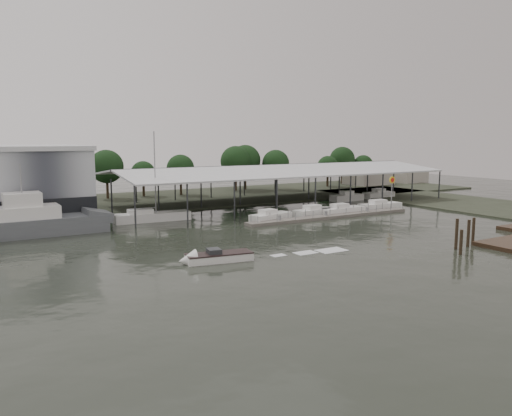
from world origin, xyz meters
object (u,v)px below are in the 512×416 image
shell_fuel_sign (392,187)px  white_sailboat (151,217)px  grey_trawler (34,222)px  speedboat_underway (213,258)px

shell_fuel_sign → white_sailboat: (-35.58, 10.40, -3.28)m
grey_trawler → speedboat_underway: size_ratio=0.98×
white_sailboat → speedboat_underway: bearing=-92.2°
shell_fuel_sign → grey_trawler: grey_trawler is taller
white_sailboat → speedboat_underway: white_sailboat is taller
grey_trawler → speedboat_underway: grey_trawler is taller
grey_trawler → speedboat_underway: (12.73, -22.36, -1.19)m
white_sailboat → grey_trawler: bearing=-165.7°
grey_trawler → white_sailboat: (15.34, 2.87, -0.94)m
white_sailboat → speedboat_underway: 25.37m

